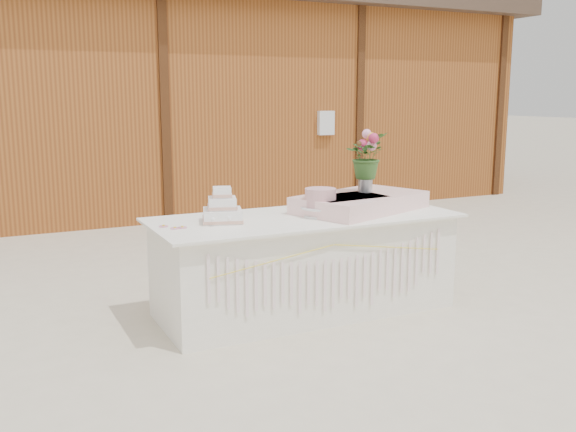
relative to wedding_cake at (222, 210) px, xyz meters
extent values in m
plane|color=beige|center=(0.66, -0.06, -0.86)|extent=(80.00, 80.00, 0.00)
cube|color=brown|center=(0.66, 5.94, 0.64)|extent=(12.00, 4.00, 3.00)
cube|color=#433125|center=(0.66, 5.94, 2.29)|extent=(12.60, 4.60, 0.30)
cube|color=white|center=(0.66, -0.06, -0.48)|extent=(2.28, 0.88, 0.75)
cube|color=white|center=(0.66, -0.06, -0.10)|extent=(2.40, 1.00, 0.02)
cube|color=white|center=(0.00, 0.00, -0.04)|extent=(0.35, 0.35, 0.10)
cube|color=#D69E87|center=(0.00, 0.00, -0.07)|extent=(0.37, 0.37, 0.02)
cube|color=white|center=(0.00, 0.00, 0.05)|extent=(0.25, 0.25, 0.09)
cube|color=#D69E87|center=(0.00, 0.00, 0.03)|extent=(0.27, 0.27, 0.02)
cube|color=white|center=(0.00, 0.00, 0.13)|extent=(0.16, 0.16, 0.08)
cube|color=#D69E87|center=(0.00, 0.00, 0.11)|extent=(0.18, 0.18, 0.02)
cylinder|color=white|center=(0.76, -0.13, -0.08)|extent=(0.26, 0.26, 0.02)
cylinder|color=white|center=(0.76, -0.13, -0.05)|extent=(0.08, 0.08, 0.05)
cylinder|color=white|center=(0.76, -0.13, -0.02)|extent=(0.31, 0.31, 0.01)
cylinder|color=#DEA1A0|center=(0.76, -0.13, 0.06)|extent=(0.24, 0.24, 0.14)
cube|color=#FFD1CD|center=(1.18, -0.04, -0.02)|extent=(1.23, 0.96, 0.14)
cylinder|color=#A7A7AB|center=(1.27, 0.03, 0.13)|extent=(0.12, 0.12, 0.16)
imported|color=#345D25|center=(1.27, 0.03, 0.40)|extent=(0.45, 0.43, 0.38)
camera|label=1|loc=(-1.61, -4.42, 0.83)|focal=40.00mm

